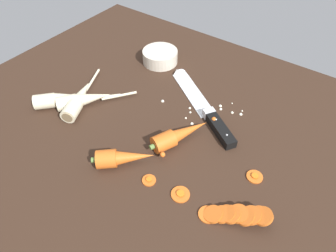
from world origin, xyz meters
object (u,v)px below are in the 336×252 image
at_px(carrot_slice_stack, 236,215).
at_px(carrot_slice_stray_mid, 149,180).
at_px(carrot_slice_stray_near, 255,176).
at_px(parsnip_front, 84,100).
at_px(whole_carrot_second, 123,158).
at_px(chefs_knife, 199,101).
at_px(carrot_slice_stray_far, 180,194).
at_px(prep_bowl, 160,56).
at_px(parsnip_mid_left, 63,99).
at_px(whole_carrot, 179,135).
at_px(parsnip_mid_right, 79,99).

relative_size(carrot_slice_stack, carrot_slice_stray_mid, 4.29).
bearing_deg(carrot_slice_stray_near, parsnip_front, -174.06).
xyz_separation_m(whole_carrot_second, carrot_slice_stray_mid, (0.07, -0.00, -0.02)).
relative_size(chefs_knife, carrot_slice_stray_mid, 10.23).
height_order(carrot_slice_stray_mid, carrot_slice_stray_far, same).
bearing_deg(carrot_slice_stray_far, carrot_slice_stray_near, 50.83).
xyz_separation_m(chefs_knife, carrot_slice_stray_far, (0.12, -0.27, -0.00)).
relative_size(parsnip_front, prep_bowl, 1.71).
distance_m(parsnip_front, carrot_slice_stray_near, 0.48).
height_order(parsnip_mid_left, carrot_slice_stack, same).
bearing_deg(chefs_knife, prep_bowl, 154.80).
bearing_deg(whole_carrot, parsnip_mid_left, -167.31).
distance_m(whole_carrot, carrot_slice_stray_mid, 0.13).
bearing_deg(carrot_slice_stray_mid, carrot_slice_stack, 8.53).
xyz_separation_m(parsnip_mid_right, carrot_slice_stray_mid, (0.30, -0.08, -0.02)).
xyz_separation_m(whole_carrot, parsnip_front, (-0.28, -0.04, -0.00)).
xyz_separation_m(whole_carrot_second, parsnip_mid_right, (-0.23, 0.08, -0.00)).
distance_m(carrot_slice_stack, carrot_slice_stray_far, 0.12).
xyz_separation_m(parsnip_mid_right, prep_bowl, (0.05, 0.29, 0.00)).
bearing_deg(carrot_slice_stray_far, parsnip_mid_left, 173.24).
height_order(parsnip_front, prep_bowl, same).
bearing_deg(parsnip_mid_right, prep_bowl, 79.63).
bearing_deg(prep_bowl, whole_carrot_second, -64.71).
distance_m(whole_carrot, parsnip_front, 0.28).
relative_size(parsnip_mid_left, carrot_slice_stray_near, 5.08).
relative_size(chefs_knife, carrot_slice_stray_far, 7.79).
bearing_deg(parsnip_mid_right, carrot_slice_stray_mid, -15.40).
bearing_deg(whole_carrot_second, parsnip_front, 157.93).
bearing_deg(carrot_slice_stray_mid, whole_carrot_second, 177.23).
bearing_deg(whole_carrot, carrot_slice_stack, -27.36).
height_order(parsnip_mid_left, prep_bowl, same).
xyz_separation_m(carrot_slice_stack, carrot_slice_stray_far, (-0.12, -0.02, -0.01)).
height_order(chefs_knife, prep_bowl, prep_bowl).
relative_size(whole_carrot_second, carrot_slice_stack, 1.00).
height_order(whole_carrot, parsnip_mid_right, whole_carrot).
xyz_separation_m(carrot_slice_stray_near, prep_bowl, (-0.43, 0.24, 0.02)).
height_order(carrot_slice_stray_near, carrot_slice_stray_mid, same).
xyz_separation_m(carrot_slice_stray_near, carrot_slice_stray_mid, (-0.18, -0.14, 0.00)).
bearing_deg(carrot_slice_stray_far, whole_carrot_second, -177.31).
distance_m(parsnip_mid_right, prep_bowl, 0.30).
relative_size(parsnip_mid_left, carrot_slice_stack, 1.39).
bearing_deg(whole_carrot_second, carrot_slice_stack, 5.36).
distance_m(carrot_slice_stack, carrot_slice_stray_near, 0.11).
bearing_deg(carrot_slice_stray_far, chefs_knife, 114.05).
bearing_deg(whole_carrot, prep_bowl, 134.33).
xyz_separation_m(chefs_knife, carrot_slice_stray_near, (0.23, -0.14, -0.00)).
height_order(carrot_slice_stray_mid, prep_bowl, prep_bowl).
xyz_separation_m(parsnip_mid_right, carrot_slice_stack, (0.49, -0.06, -0.01)).
distance_m(parsnip_mid_left, carrot_slice_stack, 0.53).
bearing_deg(whole_carrot, carrot_slice_stray_near, 2.35).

